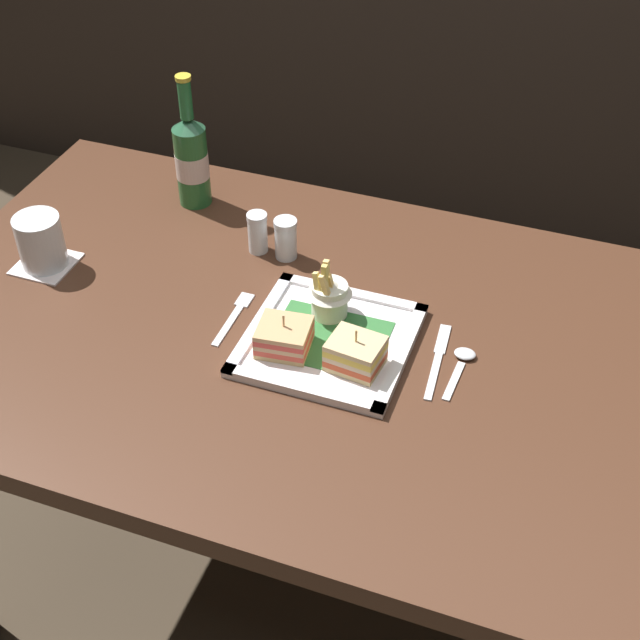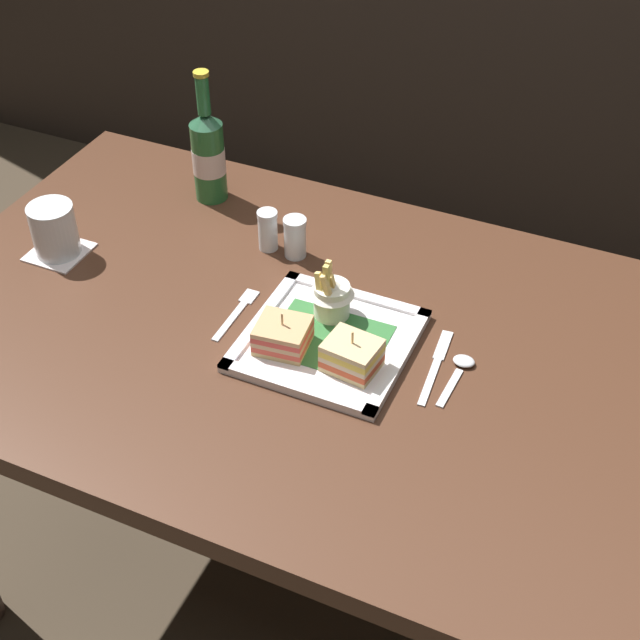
# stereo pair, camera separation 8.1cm
# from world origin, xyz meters

# --- Properties ---
(ground_plane) EXTENTS (6.00, 6.00, 0.00)m
(ground_plane) POSITION_xyz_m (0.00, 0.00, 0.00)
(ground_plane) COLOR #403426
(dining_table) EXTENTS (1.40, 0.85, 0.75)m
(dining_table) POSITION_xyz_m (0.00, 0.00, 0.62)
(dining_table) COLOR #4A2B1C
(dining_table) RESTS_ON ground_plane
(square_plate) EXTENTS (0.26, 0.26, 0.02)m
(square_plate) POSITION_xyz_m (0.03, -0.01, 0.75)
(square_plate) COLOR white
(square_plate) RESTS_ON dining_table
(sandwich_half_left) EXTENTS (0.09, 0.08, 0.07)m
(sandwich_half_left) POSITION_xyz_m (-0.02, -0.06, 0.78)
(sandwich_half_left) COLOR tan
(sandwich_half_left) RESTS_ON square_plate
(sandwich_half_right) EXTENTS (0.09, 0.08, 0.07)m
(sandwich_half_right) POSITION_xyz_m (0.09, -0.06, 0.78)
(sandwich_half_right) COLOR #DAB77A
(sandwich_half_right) RESTS_ON square_plate
(fries_cup) EXTENTS (0.08, 0.08, 0.11)m
(fries_cup) POSITION_xyz_m (0.01, 0.05, 0.80)
(fries_cup) COLOR white
(fries_cup) RESTS_ON square_plate
(beer_bottle) EXTENTS (0.06, 0.06, 0.27)m
(beer_bottle) POSITION_xyz_m (-0.35, 0.29, 0.84)
(beer_bottle) COLOR #26632E
(beer_bottle) RESTS_ON dining_table
(drink_coaster) EXTENTS (0.10, 0.10, 0.00)m
(drink_coaster) POSITION_xyz_m (-0.51, 0.01, 0.75)
(drink_coaster) COLOR silver
(drink_coaster) RESTS_ON dining_table
(water_glass) EXTENTS (0.08, 0.08, 0.10)m
(water_glass) POSITION_xyz_m (-0.51, 0.01, 0.79)
(water_glass) COLOR silver
(water_glass) RESTS_ON dining_table
(fork) EXTENTS (0.02, 0.14, 0.00)m
(fork) POSITION_xyz_m (-0.14, -0.00, 0.75)
(fork) COLOR silver
(fork) RESTS_ON dining_table
(knife) EXTENTS (0.03, 0.18, 0.00)m
(knife) POSITION_xyz_m (0.21, 0.01, 0.75)
(knife) COLOR silver
(knife) RESTS_ON dining_table
(spoon) EXTENTS (0.04, 0.12, 0.01)m
(spoon) POSITION_xyz_m (0.25, 0.02, 0.75)
(spoon) COLOR silver
(spoon) RESTS_ON dining_table
(salt_shaker) EXTENTS (0.04, 0.04, 0.08)m
(salt_shaker) POSITION_xyz_m (-0.17, 0.18, 0.78)
(salt_shaker) COLOR silver
(salt_shaker) RESTS_ON dining_table
(pepper_shaker) EXTENTS (0.04, 0.04, 0.08)m
(pepper_shaker) POSITION_xyz_m (-0.12, 0.18, 0.78)
(pepper_shaker) COLOR silver
(pepper_shaker) RESTS_ON dining_table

